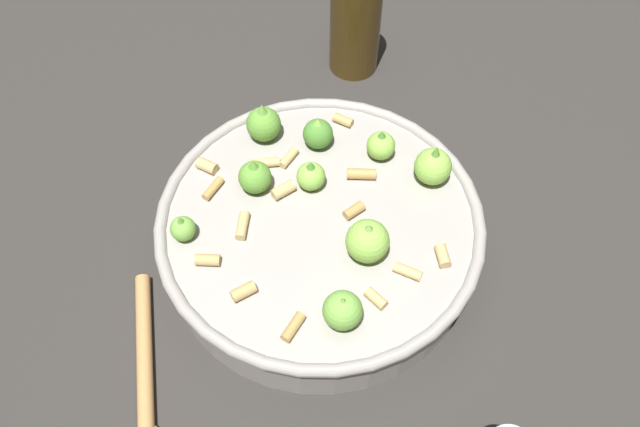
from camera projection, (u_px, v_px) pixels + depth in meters
The scene contains 4 objects.
ground_plane at pixel (320, 251), 0.74m from camera, with size 2.40×2.40×0.00m, color #2D2B28.
cooking_pan at pixel (320, 230), 0.71m from camera, with size 0.35×0.35×0.12m.
olive_oil_bottle at pixel (355, 20), 0.85m from camera, with size 0.07×0.07×0.19m.
wooden_spoon at pixel (145, 383), 0.65m from camera, with size 0.12×0.20×0.02m.
Camera 1 is at (0.12, -0.37, 0.63)m, focal length 36.83 mm.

